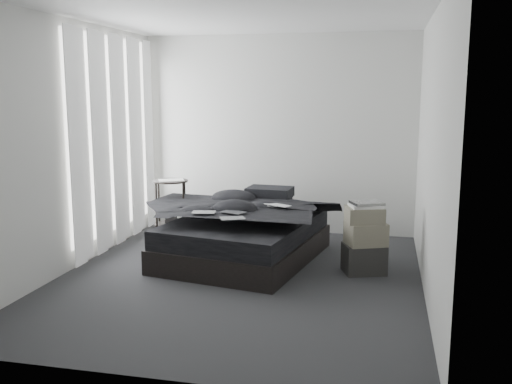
% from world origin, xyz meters
% --- Properties ---
extents(floor, '(3.60, 4.20, 0.01)m').
position_xyz_m(floor, '(0.00, 0.00, 0.00)').
color(floor, '#2B2B2D').
rests_on(floor, ground).
extents(ceiling, '(3.60, 4.20, 0.01)m').
position_xyz_m(ceiling, '(0.00, 0.00, 2.60)').
color(ceiling, white).
rests_on(ceiling, ground).
extents(wall_back, '(3.60, 0.01, 2.60)m').
position_xyz_m(wall_back, '(0.00, 2.10, 1.30)').
color(wall_back, silver).
rests_on(wall_back, ground).
extents(wall_front, '(3.60, 0.01, 2.60)m').
position_xyz_m(wall_front, '(0.00, -2.10, 1.30)').
color(wall_front, silver).
rests_on(wall_front, ground).
extents(wall_left, '(0.01, 4.20, 2.60)m').
position_xyz_m(wall_left, '(-1.80, 0.00, 1.30)').
color(wall_left, silver).
rests_on(wall_left, ground).
extents(wall_right, '(0.01, 4.20, 2.60)m').
position_xyz_m(wall_right, '(1.80, 0.00, 1.30)').
color(wall_right, silver).
rests_on(wall_right, ground).
extents(window_left, '(0.02, 2.00, 2.30)m').
position_xyz_m(window_left, '(-1.78, 0.90, 1.35)').
color(window_left, white).
rests_on(window_left, wall_left).
extents(curtain_left, '(0.06, 2.12, 2.48)m').
position_xyz_m(curtain_left, '(-1.73, 0.90, 1.28)').
color(curtain_left, white).
rests_on(curtain_left, wall_left).
extents(bed, '(1.76, 2.13, 0.26)m').
position_xyz_m(bed, '(-0.11, 0.67, 0.13)').
color(bed, black).
rests_on(bed, floor).
extents(mattress, '(1.69, 2.07, 0.20)m').
position_xyz_m(mattress, '(-0.11, 0.67, 0.36)').
color(mattress, black).
rests_on(mattress, bed).
extents(duvet, '(1.67, 1.85, 0.22)m').
position_xyz_m(duvet, '(-0.12, 0.63, 0.57)').
color(duvet, black).
rests_on(duvet, mattress).
extents(pillow_lower, '(0.63, 0.48, 0.13)m').
position_xyz_m(pillow_lower, '(-0.02, 1.41, 0.53)').
color(pillow_lower, black).
rests_on(pillow_lower, mattress).
extents(pillow_upper, '(0.56, 0.41, 0.12)m').
position_xyz_m(pillow_upper, '(0.04, 1.38, 0.65)').
color(pillow_upper, black).
rests_on(pillow_upper, pillow_lower).
extents(laptop, '(0.36, 0.32, 0.02)m').
position_xyz_m(laptop, '(0.24, 0.66, 0.69)').
color(laptop, silver).
rests_on(laptop, duvet).
extents(comic_a, '(0.27, 0.20, 0.01)m').
position_xyz_m(comic_a, '(-0.43, 0.22, 0.69)').
color(comic_a, black).
rests_on(comic_a, duvet).
extents(comic_b, '(0.28, 0.24, 0.01)m').
position_xyz_m(comic_b, '(-0.13, 0.30, 0.69)').
color(comic_b, black).
rests_on(comic_b, duvet).
extents(comic_c, '(0.28, 0.24, 0.01)m').
position_xyz_m(comic_c, '(-0.06, 0.01, 0.70)').
color(comic_c, black).
rests_on(comic_c, duvet).
extents(side_stand, '(0.53, 0.53, 0.78)m').
position_xyz_m(side_stand, '(-1.15, 1.14, 0.39)').
color(side_stand, black).
rests_on(side_stand, floor).
extents(papers, '(0.37, 0.34, 0.02)m').
position_xyz_m(papers, '(-1.14, 1.14, 0.79)').
color(papers, white).
rests_on(papers, side_stand).
extents(floor_books, '(0.19, 0.23, 0.14)m').
position_xyz_m(floor_books, '(-0.99, 0.96, 0.07)').
color(floor_books, black).
rests_on(floor_books, floor).
extents(box_lower, '(0.49, 0.44, 0.30)m').
position_xyz_m(box_lower, '(1.22, 0.48, 0.15)').
color(box_lower, black).
rests_on(box_lower, floor).
extents(box_mid, '(0.47, 0.43, 0.23)m').
position_xyz_m(box_mid, '(1.23, 0.47, 0.42)').
color(box_mid, '#686352').
rests_on(box_mid, box_lower).
extents(box_upper, '(0.43, 0.38, 0.16)m').
position_xyz_m(box_upper, '(1.21, 0.48, 0.61)').
color(box_upper, '#686352').
rests_on(box_upper, box_mid).
extents(art_book_white, '(0.38, 0.34, 0.03)m').
position_xyz_m(art_book_white, '(1.22, 0.48, 0.71)').
color(art_book_white, silver).
rests_on(art_book_white, box_upper).
extents(art_book_snake, '(0.38, 0.35, 0.03)m').
position_xyz_m(art_book_snake, '(1.23, 0.47, 0.74)').
color(art_book_snake, silver).
rests_on(art_book_snake, art_book_white).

